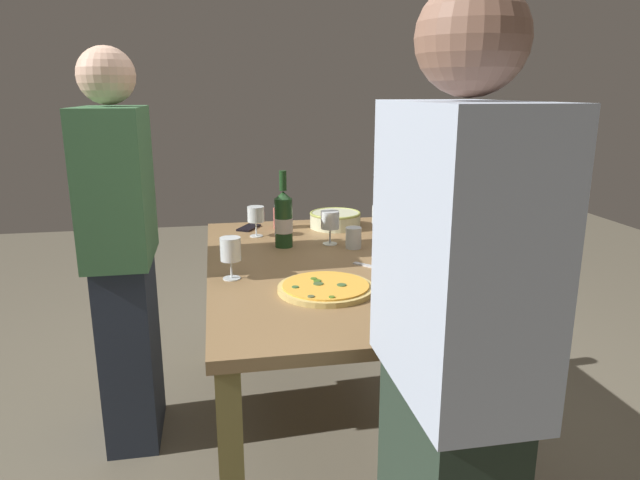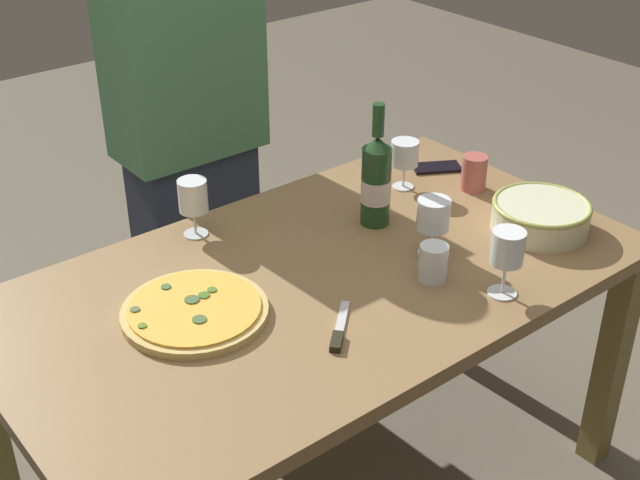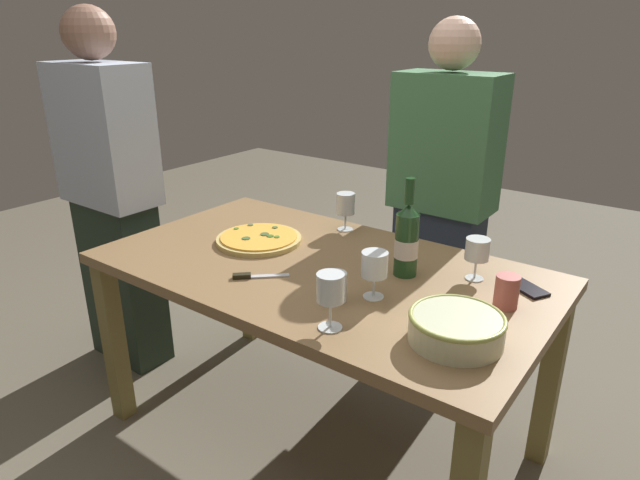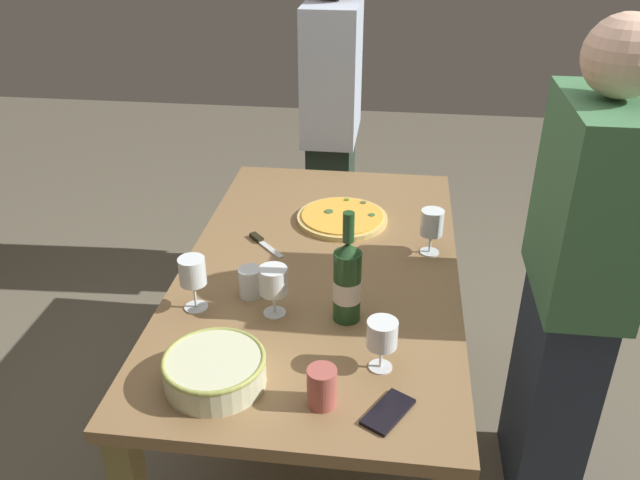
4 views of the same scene
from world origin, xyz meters
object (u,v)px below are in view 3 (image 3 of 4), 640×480
serving_bowl (456,327)px  wine_glass_far_left (330,289)px  person_host (441,205)px  person_guest_left (112,198)px  pizza (259,239)px  wine_glass_near_pizza (374,267)px  dining_table (320,289)px  cup_amber (507,291)px  wine_bottle (407,240)px  cell_phone (526,288)px  pizza_knife (253,276)px  wine_glass_far_right (346,206)px  cup_ceramic (335,287)px  wine_glass_by_bottle (477,250)px

serving_bowl → wine_glass_far_left: bearing=-155.2°
person_host → person_guest_left: 1.49m
pizza → wine_glass_near_pizza: (0.61, -0.14, 0.09)m
dining_table → cup_amber: bearing=7.6°
serving_bowl → wine_bottle: size_ratio=0.76×
wine_glass_near_pizza → cell_phone: size_ratio=1.07×
wine_glass_far_left → pizza_knife: bearing=164.0°
dining_table → wine_glass_near_pizza: wine_glass_near_pizza is taller
wine_bottle → serving_bowl: bearing=-43.6°
dining_table → serving_bowl: size_ratio=6.15×
cup_amber → person_guest_left: size_ratio=0.06×
person_guest_left → cup_amber: bearing=1.2°
cell_phone → person_host: (-0.55, 0.53, 0.04)m
wine_glass_far_right → pizza_knife: bearing=-88.8°
cup_amber → cup_ceramic: bearing=-148.2°
pizza_knife → person_host: (0.22, 1.00, 0.04)m
wine_glass_far_left → wine_glass_far_right: 0.81m
pizza → wine_glass_by_bottle: (0.82, 0.18, 0.09)m
dining_table → person_host: size_ratio=1.01×
wine_bottle → person_host: size_ratio=0.22×
cup_ceramic → cell_phone: size_ratio=0.65×
cup_amber → person_host: 0.87m
wine_bottle → pizza: bearing=-173.4°
dining_table → wine_bottle: size_ratio=4.68×
wine_glass_far_right → person_guest_left: size_ratio=0.10×
dining_table → pizza: 0.35m
person_guest_left → wine_glass_far_right: bearing=20.1°
cell_phone → wine_glass_by_bottle: bearing=129.0°
person_host → dining_table: bearing=0.0°
wine_glass_near_pizza → wine_glass_by_bottle: 0.38m
pizza → cup_amber: 0.97m
wine_glass_far_right → cell_phone: wine_glass_far_right is taller
wine_glass_far_left → cup_amber: 0.55m
person_guest_left → pizza_knife: bearing=-12.1°
wine_glass_far_left → cell_phone: 0.70m
wine_bottle → cup_ceramic: (-0.08, -0.30, -0.08)m
cup_ceramic → person_host: (-0.10, 0.97, 0.00)m
serving_bowl → cup_amber: size_ratio=2.51×
wine_bottle → cell_phone: wine_bottle is taller
wine_bottle → person_guest_left: bearing=-172.0°
cup_amber → cell_phone: (0.01, 0.16, -0.05)m
wine_glass_by_bottle → wine_glass_far_right: bearing=167.4°
wine_glass_near_pizza → person_host: bearing=101.6°
cell_phone → pizza_knife: 0.90m
pizza → wine_glass_far_right: wine_glass_far_right is taller
wine_glass_near_pizza → wine_glass_far_right: size_ratio=0.97×
serving_bowl → wine_glass_by_bottle: bearing=105.1°
wine_glass_by_bottle → pizza_knife: wine_glass_by_bottle is taller
cup_ceramic → wine_bottle: bearing=74.8°
cell_phone → wine_bottle: bearing=139.7°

